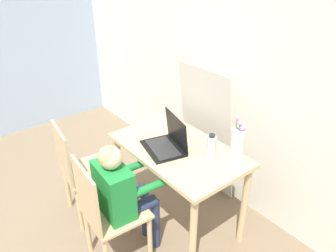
{
  "coord_description": "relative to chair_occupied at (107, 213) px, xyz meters",
  "views": [
    {
      "loc": [
        1.89,
        0.19,
        2.08
      ],
      "look_at": [
        0.24,
        1.51,
        0.93
      ],
      "focal_mm": 35.0,
      "sensor_mm": 36.0,
      "label": 1
    }
  ],
  "objects": [
    {
      "name": "dining_table",
      "position": [
        0.01,
        0.64,
        0.17
      ],
      "size": [
        1.05,
        0.62,
        0.75
      ],
      "color": "#D6B784",
      "rests_on": "ground_plane"
    },
    {
      "name": "laptop",
      "position": [
        -0.04,
        0.58,
        0.35
      ],
      "size": [
        0.4,
        0.33,
        0.26
      ],
      "rotation": [
        0.0,
        0.0,
        -0.25
      ],
      "color": "black",
      "rests_on": "dining_table"
    },
    {
      "name": "water_bottle",
      "position": [
        0.25,
        0.74,
        0.38
      ],
      "size": [
        0.07,
        0.07,
        0.19
      ],
      "color": "silver",
      "rests_on": "dining_table"
    },
    {
      "name": "flower_vase",
      "position": [
        0.39,
        0.85,
        0.43
      ],
      "size": [
        0.1,
        0.1,
        0.36
      ],
      "color": "silver",
      "rests_on": "dining_table"
    },
    {
      "name": "chair_spare",
      "position": [
        -0.57,
        0.08,
        0.0
      ],
      "size": [
        0.45,
        0.45,
        0.89
      ],
      "rotation": [
        0.0,
        0.0,
        3.02
      ],
      "color": "#D6B784",
      "rests_on": "ground_plane"
    },
    {
      "name": "person_seated",
      "position": [
        0.01,
        0.12,
        0.15
      ],
      "size": [
        0.36,
        0.44,
        0.99
      ],
      "rotation": [
        0.0,
        0.0,
        3.07
      ],
      "color": "#1E8438",
      "rests_on": "ground_plane"
    },
    {
      "name": "wall_back",
      "position": [
        -0.29,
        1.3,
        0.79
      ],
      "size": [
        6.4,
        0.05,
        2.5
      ],
      "color": "white",
      "rests_on": "ground_plane"
    },
    {
      "name": "cardboard_panel",
      "position": [
        -0.21,
        1.15,
        0.16
      ],
      "size": [
        0.61,
        0.19,
        1.24
      ],
      "color": "silver",
      "rests_on": "ground_plane"
    },
    {
      "name": "chair_occupied",
      "position": [
        0.0,
        0.0,
        0.0
      ],
      "size": [
        0.43,
        0.43,
        0.89
      ],
      "rotation": [
        0.0,
        0.0,
        3.07
      ],
      "color": "#D6B784",
      "rests_on": "ground_plane"
    }
  ]
}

